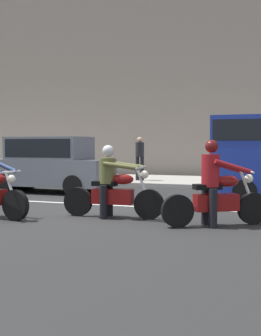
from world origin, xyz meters
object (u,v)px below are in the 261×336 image
at_px(street_sign_post, 215,141).
at_px(motorcycle_with_rider_crimson, 215,191).
at_px(parked_hatchback_slate_gray, 50,164).
at_px(pedestrian_bystander, 140,155).
at_px(motorcycle_with_rider_olive, 112,188).

bearing_deg(street_sign_post, motorcycle_with_rider_crimson, -81.24).
relative_size(motorcycle_with_rider_crimson, parked_hatchback_slate_gray, 0.47).
bearing_deg(motorcycle_with_rider_crimson, pedestrian_bystander, 117.49).
bearing_deg(motorcycle_with_rider_crimson, street_sign_post, 98.76).
relative_size(parked_hatchback_slate_gray, pedestrian_bystander, 2.36).
bearing_deg(street_sign_post, parked_hatchback_slate_gray, -130.99).
bearing_deg(parked_hatchback_slate_gray, motorcycle_with_rider_olive, -46.35).
relative_size(street_sign_post, pedestrian_bystander, 1.49).
bearing_deg(street_sign_post, pedestrian_bystander, -154.00).
distance_m(motorcycle_with_rider_olive, street_sign_post, 9.31).
height_order(motorcycle_with_rider_crimson, street_sign_post, street_sign_post).
xyz_separation_m(motorcycle_with_rider_olive, motorcycle_with_rider_crimson, (2.21, -0.22, 0.03)).
height_order(motorcycle_with_rider_crimson, parked_hatchback_slate_gray, parked_hatchback_slate_gray).
relative_size(motorcycle_with_rider_olive, motorcycle_with_rider_crimson, 1.17).
bearing_deg(street_sign_post, motorcycle_with_rider_olive, -94.67).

